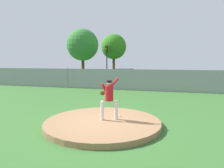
{
  "coord_description": "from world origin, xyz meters",
  "views": [
    {
      "loc": [
        2.47,
        -7.21,
        2.48
      ],
      "look_at": [
        -0.5,
        3.06,
        1.3
      ],
      "focal_mm": 31.87,
      "sensor_mm": 36.0,
      "label": 1
    }
  ],
  "objects_px": {
    "baseball": "(120,116)",
    "traffic_light_near": "(107,57)",
    "parked_car_charcoal": "(161,78)",
    "parked_car_teal": "(124,77)",
    "traffic_cone_orange": "(79,82)",
    "pitcher_youth": "(109,96)"
  },
  "relations": [
    {
      "from": "parked_car_charcoal",
      "to": "parked_car_teal",
      "type": "relative_size",
      "value": 0.96
    },
    {
      "from": "traffic_light_near",
      "to": "parked_car_teal",
      "type": "bearing_deg",
      "value": -51.25
    },
    {
      "from": "parked_car_charcoal",
      "to": "traffic_light_near",
      "type": "height_order",
      "value": "traffic_light_near"
    },
    {
      "from": "baseball",
      "to": "traffic_light_near",
      "type": "height_order",
      "value": "traffic_light_near"
    },
    {
      "from": "parked_car_teal",
      "to": "traffic_cone_orange",
      "type": "distance_m",
      "value": 5.07
    },
    {
      "from": "pitcher_youth",
      "to": "traffic_light_near",
      "type": "distance_m",
      "value": 19.69
    },
    {
      "from": "parked_car_teal",
      "to": "traffic_light_near",
      "type": "relative_size",
      "value": 0.97
    },
    {
      "from": "parked_car_teal",
      "to": "traffic_light_near",
      "type": "bearing_deg",
      "value": 128.75
    },
    {
      "from": "parked_car_teal",
      "to": "traffic_cone_orange",
      "type": "relative_size",
      "value": 8.24
    },
    {
      "from": "baseball",
      "to": "traffic_light_near",
      "type": "relative_size",
      "value": 0.02
    },
    {
      "from": "baseball",
      "to": "pitcher_youth",
      "type": "bearing_deg",
      "value": -119.56
    },
    {
      "from": "traffic_light_near",
      "to": "parked_car_charcoal",
      "type": "bearing_deg",
      "value": -32.25
    },
    {
      "from": "baseball",
      "to": "traffic_light_near",
      "type": "distance_m",
      "value": 19.39
    },
    {
      "from": "baseball",
      "to": "parked_car_charcoal",
      "type": "bearing_deg",
      "value": 85.09
    },
    {
      "from": "traffic_light_near",
      "to": "pitcher_youth",
      "type": "bearing_deg",
      "value": -72.05
    },
    {
      "from": "parked_car_charcoal",
      "to": "baseball",
      "type": "bearing_deg",
      "value": -94.91
    },
    {
      "from": "pitcher_youth",
      "to": "traffic_cone_orange",
      "type": "height_order",
      "value": "pitcher_youth"
    },
    {
      "from": "baseball",
      "to": "parked_car_teal",
      "type": "distance_m",
      "value": 14.11
    },
    {
      "from": "traffic_cone_orange",
      "to": "pitcher_youth",
      "type": "bearing_deg",
      "value": -60.04
    },
    {
      "from": "traffic_light_near",
      "to": "baseball",
      "type": "bearing_deg",
      "value": -70.66
    },
    {
      "from": "baseball",
      "to": "parked_car_teal",
      "type": "height_order",
      "value": "parked_car_teal"
    },
    {
      "from": "pitcher_youth",
      "to": "traffic_light_near",
      "type": "relative_size",
      "value": 0.36
    }
  ]
}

